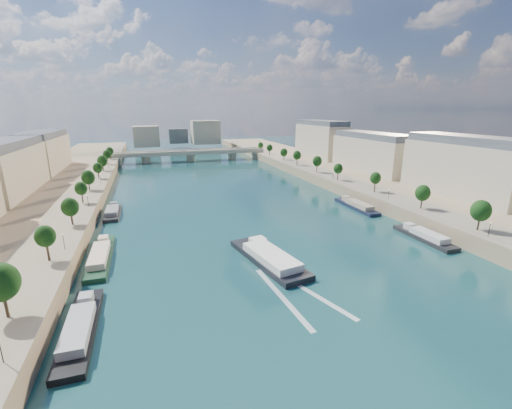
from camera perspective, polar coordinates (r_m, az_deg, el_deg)
ground at (r=126.96m, az=-2.42°, el=-1.69°), size 700.00×700.00×0.00m
quay_left at (r=128.45m, az=-35.17°, el=-3.26°), size 44.00×520.00×5.00m
quay_right at (r=160.44m, az=23.20°, el=1.65°), size 44.00×520.00×5.00m
pave_left at (r=123.91m, az=-28.76°, el=-1.67°), size 14.00×520.00×0.10m
pave_right at (r=150.57m, az=18.97°, el=2.22°), size 14.00×520.00×0.10m
trees_left at (r=124.10m, az=-28.03°, el=1.06°), size 4.80×268.80×8.26m
trees_right at (r=156.30m, az=16.38°, el=4.94°), size 4.80×268.80×8.26m
lamps_left at (r=112.87m, az=-27.58°, el=-1.61°), size 0.36×200.36×4.28m
lamps_right at (r=151.36m, az=16.57°, el=3.55°), size 0.36×200.36×4.28m
buildings_right at (r=175.43m, az=24.39°, el=7.28°), size 16.00×226.00×23.20m
skyline at (r=339.03m, az=-12.11°, el=11.40°), size 79.00×42.00×22.00m
bridge at (r=262.97m, az=-10.85°, el=8.23°), size 112.00×12.00×8.15m
tour_barge at (r=88.47m, az=2.15°, el=-8.90°), size 13.38×29.53×3.87m
wake at (r=75.34m, az=6.59°, el=-14.58°), size 12.44×26.02×0.04m
moored_barges_left at (r=72.02m, az=-27.04°, el=-17.16°), size 5.00×160.22×3.60m
moored_barges_right at (r=104.92m, az=32.16°, el=-7.53°), size 5.00×129.00×3.60m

